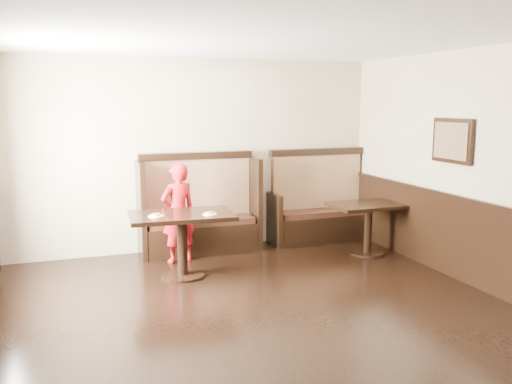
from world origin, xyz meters
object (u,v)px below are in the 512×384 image
child (178,213)px  table_neighbor (368,216)px  booth_main (199,216)px  table_main (182,228)px  booth_neighbor (319,210)px

child → table_neighbor: bearing=153.0°
booth_main → child: size_ratio=1.28×
booth_main → table_main: (-0.48, -1.09, 0.09)m
table_main → table_neighbor: bearing=6.2°
booth_main → table_neighbor: bearing=-23.1°
table_main → table_neighbor: size_ratio=1.23×
booth_neighbor → child: size_ratio=1.21×
booth_main → child: booth_main is taller
booth_main → booth_neighbor: size_ratio=1.06×
table_main → table_neighbor: table_main is taller
booth_neighbor → child: (-2.34, -0.43, 0.20)m
table_main → booth_main: bearing=69.7°
booth_main → booth_neighbor: bearing=-0.1°
booth_neighbor → table_main: (-2.43, -1.09, 0.14)m
table_main → booth_neighbor: bearing=27.7°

